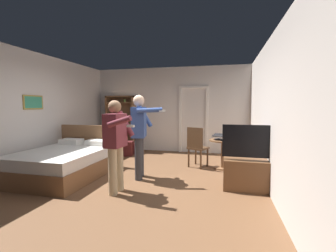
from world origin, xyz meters
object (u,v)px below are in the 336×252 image
side_table (223,149)px  suitcase_small (132,148)px  wooden_chair (197,145)px  person_blue_shirt (116,141)px  bed (67,162)px  bottle_on_table (229,136)px  bookshelf (121,121)px  suitcase_dark (125,148)px  laptop (221,138)px  tv_flatscreen (250,170)px  person_striped_shirt (140,130)px

side_table → suitcase_small: size_ratio=1.32×
wooden_chair → person_blue_shirt: (-1.16, -1.97, 0.37)m
bed → bottle_on_table: (3.44, 1.27, 0.51)m
bottle_on_table → person_blue_shirt: person_blue_shirt is taller
bookshelf → suitcase_dark: bookshelf is taller
laptop → bottle_on_table: (0.19, -0.04, 0.06)m
tv_flatscreen → person_striped_shirt: (-2.17, 0.19, 0.66)m
suitcase_dark → wooden_chair: bearing=-31.3°
person_blue_shirt → person_striped_shirt: size_ratio=0.93×
bed → side_table: size_ratio=2.95×
bookshelf → person_striped_shirt: size_ratio=1.06×
person_blue_shirt → suitcase_small: size_ratio=3.04×
tv_flatscreen → bottle_on_table: bearing=105.6°
person_striped_shirt → suitcase_dark: size_ratio=3.83×
person_striped_shirt → bookshelf: bearing=121.9°
person_blue_shirt → person_striped_shirt: (0.11, 0.86, 0.10)m
bookshelf → bottle_on_table: 3.91m
side_table → person_striped_shirt: 2.10m
bottle_on_table → suitcase_dark: bearing=163.8°
bed → bottle_on_table: 3.70m
bottle_on_table → suitcase_small: size_ratio=0.51×
bed → bottle_on_table: size_ratio=7.62×
person_blue_shirt → suitcase_dark: person_blue_shirt is taller
tv_flatscreen → person_blue_shirt: size_ratio=0.73×
side_table → person_striped_shirt: size_ratio=0.40×
bed → suitcase_dark: (0.41, 2.16, -0.09)m
bed → tv_flatscreen: (3.79, 0.02, 0.06)m
person_blue_shirt → person_striped_shirt: bearing=83.0°
side_table → person_blue_shirt: 2.72m
side_table → suitcase_dark: size_ratio=1.55×
side_table → person_striped_shirt: (-1.68, -1.15, 0.54)m
side_table → suitcase_small: side_table is taller
bookshelf → side_table: bookshelf is taller
bed → bookshelf: size_ratio=1.12×
bed → laptop: (3.25, 1.31, 0.45)m
bed → suitcase_dark: 2.20m
side_table → wooden_chair: size_ratio=0.71×
bottle_on_table → bed: bearing=-159.7°
bookshelf → wooden_chair: bearing=-30.6°
side_table → laptop: 0.29m
side_table → bottle_on_table: bottle_on_table is taller
bookshelf → tv_flatscreen: 4.90m
suitcase_dark → person_blue_shirt: bearing=-79.4°
side_table → bookshelf: bearing=154.8°
side_table → wooden_chair: 0.63m
bookshelf → person_blue_shirt: (1.60, -3.60, -0.08)m
bed → person_striped_shirt: (1.62, 0.21, 0.72)m
side_table → suitcase_small: 3.05m
suitcase_dark → bed: bearing=-111.6°
wooden_chair → side_table: bearing=3.7°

